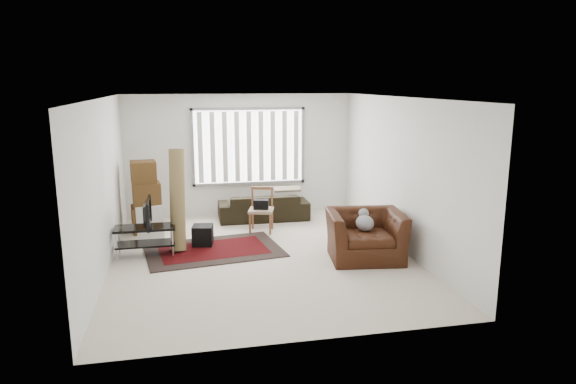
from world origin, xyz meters
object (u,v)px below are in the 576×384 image
Objects in this scene: moving_boxes at (146,199)px; tv_stand at (145,235)px; sofa at (264,203)px; armchair at (365,232)px; side_chair at (261,208)px.

tv_stand is at bearing -87.90° from moving_boxes.
armchair is (1.28, -2.87, 0.09)m from sofa.
tv_stand is 3.79m from armchair.
moving_boxes is 1.03× the size of armchair.
sofa is (2.38, 1.93, 0.00)m from tv_stand.
armchair is (3.67, -0.94, 0.10)m from tv_stand.
sofa reaches higher than tv_stand.
sofa is at bearing 9.89° from moving_boxes.
side_chair is (2.25, -0.48, -0.18)m from moving_boxes.
moving_boxes is 1.62× the size of side_chair.
sofa is at bearing 93.60° from side_chair.
moving_boxes is 2.49m from sofa.
side_chair is 2.45m from armchair.
tv_stand is 0.74× the size of armchair.
tv_stand is 1.53m from moving_boxes.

